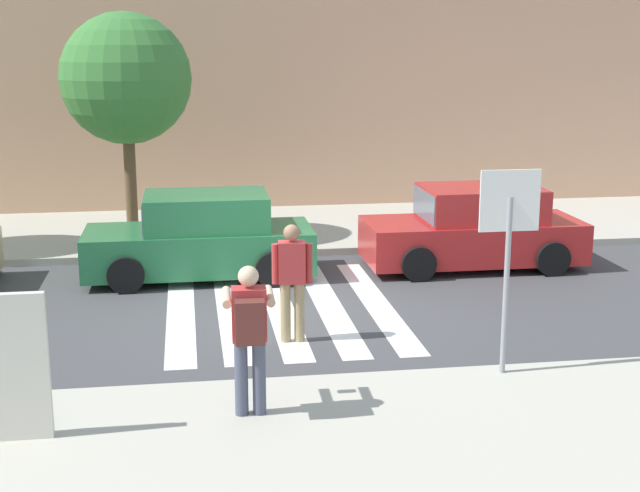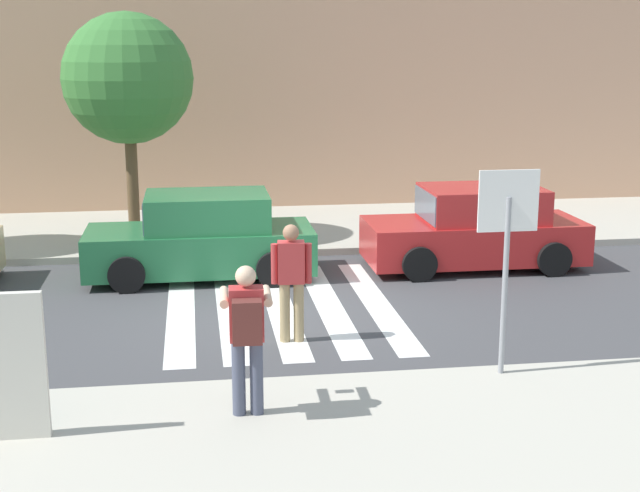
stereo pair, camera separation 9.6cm
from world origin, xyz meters
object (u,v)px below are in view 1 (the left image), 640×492
photographer_with_backpack (249,328)px  parked_car_red (474,230)px  street_tree_center (126,79)px  parked_car_green (201,239)px  pedestrian_crossing (292,276)px  stop_sign (509,227)px

photographer_with_backpack → parked_car_red: (4.76, 6.59, -0.44)m
street_tree_center → photographer_with_backpack: bearing=-79.1°
parked_car_green → street_tree_center: (-1.37, 2.59, 2.75)m
pedestrian_crossing → parked_car_green: 3.98m
stop_sign → street_tree_center: street_tree_center is taller
pedestrian_crossing → parked_car_green: bearing=107.8°
photographer_with_backpack → parked_car_green: (-0.40, 6.59, -0.44)m
pedestrian_crossing → street_tree_center: size_ratio=0.37×
parked_car_red → parked_car_green: bearing=180.0°
photographer_with_backpack → parked_car_green: 6.62m
parked_car_red → photographer_with_backpack: bearing=-125.8°
stop_sign → parked_car_green: size_ratio=0.63×
parked_car_red → stop_sign: bearing=-104.7°
photographer_with_backpack → parked_car_red: size_ratio=0.42×
stop_sign → pedestrian_crossing: bearing=141.2°
parked_car_green → parked_car_red: (5.16, -0.00, 0.00)m
photographer_with_backpack → pedestrian_crossing: size_ratio=1.00×
photographer_with_backpack → street_tree_center: bearing=100.9°
pedestrian_crossing → parked_car_green: size_ratio=0.42×
stop_sign → pedestrian_crossing: (-2.44, 1.96, -1.05)m
parked_car_red → pedestrian_crossing: bearing=-136.3°
stop_sign → parked_car_green: (-3.66, 5.74, -1.30)m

